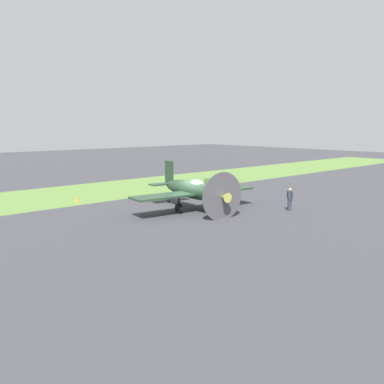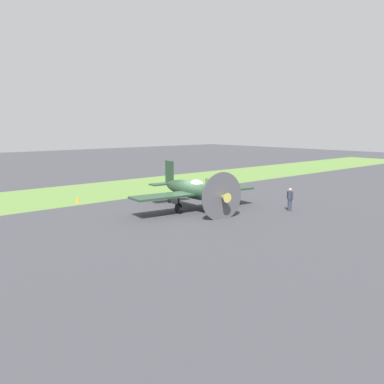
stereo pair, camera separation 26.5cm
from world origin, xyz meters
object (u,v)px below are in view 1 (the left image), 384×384
Objects in this scene: fuel_drum at (207,183)px; runway_marker_cone at (77,200)px; airplane_lead at (193,190)px; ground_crew_chief at (290,199)px.

fuel_drum reaches higher than runway_marker_cone.
airplane_lead is 10.35m from runway_marker_cone.
airplane_lead is at bearing 120.25° from runway_marker_cone.
fuel_drum is 2.05× the size of runway_marker_cone.
airplane_lead reaches higher than fuel_drum.
airplane_lead is 23.64× the size of runway_marker_cone.
runway_marker_cone is at bearing -52.65° from airplane_lead.
runway_marker_cone is (14.25, -0.95, -0.23)m from fuel_drum.
ground_crew_chief is at bearing 143.63° from airplane_lead.
airplane_lead reaches higher than runway_marker_cone.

